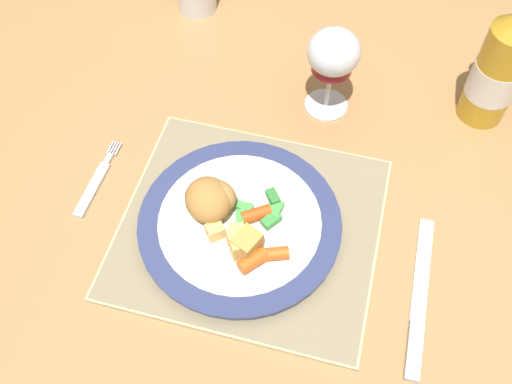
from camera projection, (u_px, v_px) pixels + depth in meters
The scene contains 12 objects.
ground_plane at pixel (284, 319), 1.45m from camera, with size 6.00×6.00×0.00m, color #383333.
dining_table at pixel (302, 163), 0.90m from camera, with size 1.45×1.00×0.74m.
placemat at pixel (250, 226), 0.74m from camera, with size 0.33×0.30×0.01m.
dinner_plate at pixel (240, 224), 0.72m from camera, with size 0.26×0.26×0.02m.
breaded_croquettes at pixel (209, 199), 0.71m from camera, with size 0.09×0.09×0.05m.
green_beans_pile at pixel (263, 210), 0.72m from camera, with size 0.06×0.06×0.02m.
glazed_carrots at pixel (258, 247), 0.68m from camera, with size 0.07×0.10×0.02m.
fork at pixel (95, 184), 0.77m from camera, with size 0.02×0.13×0.01m.
table_knife at pixel (418, 309), 0.67m from camera, with size 0.02×0.21×0.01m.
wine_glass at pixel (333, 56), 0.78m from camera, with size 0.07×0.07×0.14m.
bottle at pixel (500, 67), 0.77m from camera, with size 0.07×0.07×0.26m.
roast_potatoes at pixel (239, 241), 0.68m from camera, with size 0.08×0.04×0.03m.
Camera 1 is at (0.07, -0.54, 1.38)m, focal length 40.00 mm.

